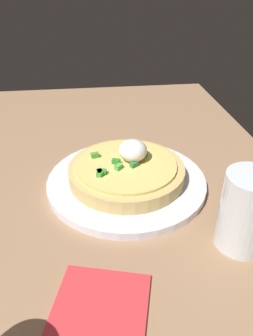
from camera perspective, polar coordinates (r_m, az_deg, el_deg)
name	(u,v)px	position (r cm, az deg, el deg)	size (l,w,h in cm)	color
dining_table	(87,187)	(57.02, -6.96, -3.45)	(98.80, 71.99, 3.21)	#987252
plate	(127,181)	(54.19, 0.00, -2.37)	(26.52, 26.52, 1.32)	white
pizza	(127,170)	(53.01, 0.07, -0.30)	(19.17, 19.17, 6.36)	tan
cup_near	(245,215)	(43.77, 20.37, -7.91)	(6.70, 6.70, 10.72)	silver
napkin	(100,309)	(37.90, -4.75, -23.68)	(10.22, 10.22, 0.40)	red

